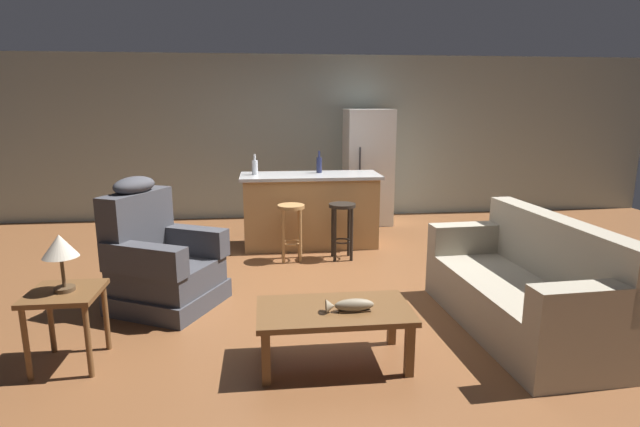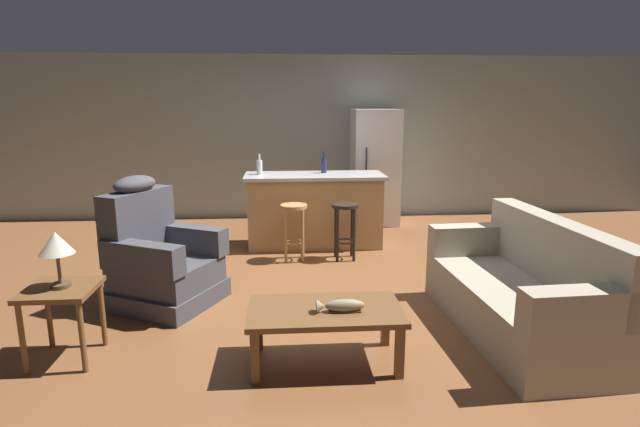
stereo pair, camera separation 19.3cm
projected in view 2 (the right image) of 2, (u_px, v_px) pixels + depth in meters
ground_plane at (323, 280)px, 5.34m from camera, size 12.00×12.00×0.00m
back_wall at (308, 138)px, 8.10m from camera, size 12.00×0.05×2.60m
coffee_table at (325, 316)px, 3.56m from camera, size 1.10×0.60×0.42m
fish_figurine at (340, 306)px, 3.48m from camera, size 0.34×0.10×0.10m
couch at (523, 293)px, 4.06m from camera, size 0.94×1.94×0.94m
recliner_near_lamp at (159, 259)px, 4.65m from camera, size 1.13×1.13×1.20m
end_table at (62, 300)px, 3.59m from camera, size 0.48×0.48×0.56m
table_lamp at (56, 246)px, 3.50m from camera, size 0.24×0.24×0.41m
kitchen_island at (315, 210)px, 6.55m from camera, size 1.80×0.70×0.95m
bar_stool_left at (294, 222)px, 5.92m from camera, size 0.32×0.32×0.68m
bar_stool_right at (345, 221)px, 5.96m from camera, size 0.32×0.32×0.68m
refrigerator at (375, 167)px, 7.70m from camera, size 0.70×0.69×1.76m
bottle_tall_green at (259, 167)px, 6.41m from camera, size 0.08×0.08×0.26m
bottle_short_amber at (324, 165)px, 6.56m from camera, size 0.07×0.07×0.29m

